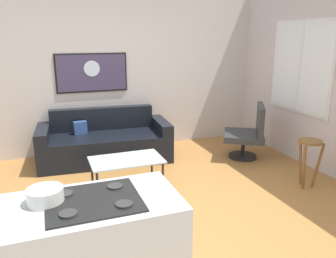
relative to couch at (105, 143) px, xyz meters
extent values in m
cube|color=#AD733A|center=(0.26, -1.89, -0.30)|extent=(6.40, 6.40, 0.04)
cube|color=beige|center=(0.26, 0.54, 1.12)|extent=(6.40, 0.05, 2.80)
cube|color=beige|center=(2.89, -1.59, 1.12)|extent=(0.05, 6.40, 2.80)
cube|color=black|center=(0.00, -0.04, -0.06)|extent=(1.72, 0.98, 0.43)
cube|color=black|center=(0.03, 0.31, 0.34)|extent=(1.66, 0.29, 0.36)
cube|color=black|center=(-0.91, 0.04, 0.02)|extent=(0.25, 0.86, 0.60)
cube|color=black|center=(0.91, -0.11, 0.02)|extent=(0.25, 0.86, 0.60)
cube|color=navy|center=(-0.35, 0.14, 0.25)|extent=(0.21, 0.12, 0.20)
cube|color=silver|center=(0.07, -1.17, 0.12)|extent=(0.91, 0.55, 0.02)
cylinder|color=#232326|center=(-0.34, -1.40, -0.08)|extent=(0.03, 0.03, 0.39)
cylinder|color=#232326|center=(0.48, -1.40, -0.08)|extent=(0.03, 0.03, 0.39)
cylinder|color=#232326|center=(-0.34, -0.94, -0.08)|extent=(0.03, 0.03, 0.39)
cylinder|color=#232326|center=(0.48, -0.94, -0.08)|extent=(0.03, 0.03, 0.39)
cylinder|color=black|center=(2.12, -0.68, -0.26)|extent=(0.45, 0.45, 0.04)
cylinder|color=black|center=(2.12, -0.68, -0.07)|extent=(0.06, 0.06, 0.34)
cube|color=#2D3035|center=(2.12, -0.68, 0.09)|extent=(0.86, 0.87, 0.10)
cube|color=#2D3035|center=(2.33, -0.81, 0.37)|extent=(0.40, 0.59, 0.46)
cylinder|color=brown|center=(2.28, -1.93, 0.35)|extent=(0.30, 0.30, 0.03)
cylinder|color=brown|center=(2.28, -1.80, 0.03)|extent=(0.04, 0.12, 0.61)
cylinder|color=brown|center=(2.17, -1.99, 0.03)|extent=(0.13, 0.09, 0.61)
cylinder|color=brown|center=(2.39, -1.99, 0.03)|extent=(0.13, 0.09, 0.61)
cube|color=black|center=(-0.60, -3.09, 0.61)|extent=(0.60, 0.52, 0.01)
cylinder|color=#2D2D2D|center=(-0.77, -3.23, 0.63)|extent=(0.11, 0.11, 0.01)
cylinder|color=#2D2D2D|center=(-0.43, -3.23, 0.63)|extent=(0.11, 0.11, 0.01)
cylinder|color=#2D2D2D|center=(-0.77, -2.95, 0.63)|extent=(0.11, 0.11, 0.01)
cylinder|color=#2D2D2D|center=(-0.43, -2.95, 0.63)|extent=(0.11, 0.11, 0.01)
cylinder|color=silver|center=(-0.89, -3.01, 0.61)|extent=(0.13, 0.13, 0.01)
cylinder|color=silver|center=(-0.89, -3.01, 0.66)|extent=(0.23, 0.23, 0.10)
cube|color=black|center=(-0.07, 0.50, 1.06)|extent=(1.16, 0.01, 0.63)
cube|color=#443957|center=(-0.07, 0.49, 1.06)|extent=(1.11, 0.02, 0.58)
cylinder|color=silver|center=(-0.07, 0.48, 1.13)|extent=(0.26, 0.01, 0.26)
cube|color=silver|center=(2.85, -0.99, 1.19)|extent=(0.02, 1.29, 1.39)
cube|color=white|center=(2.84, -0.99, 1.19)|extent=(0.01, 1.21, 1.31)
cube|color=silver|center=(2.84, -0.99, 1.19)|extent=(0.01, 0.04, 1.31)
camera|label=1|loc=(-0.84, -5.12, 1.65)|focal=35.99mm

